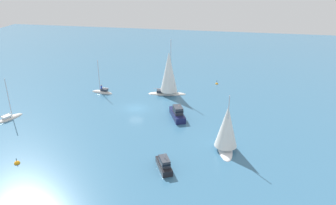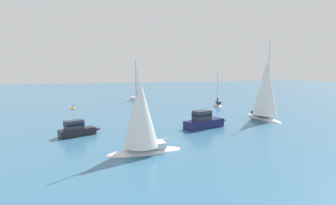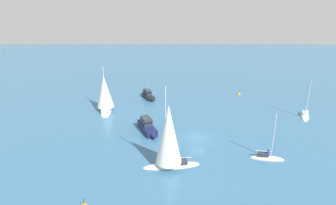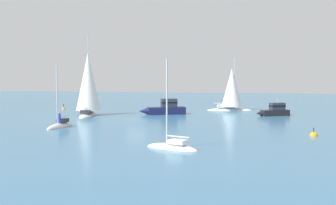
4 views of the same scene
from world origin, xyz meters
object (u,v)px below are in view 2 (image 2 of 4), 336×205
at_px(ketch, 218,105).
at_px(mooring_buoy, 73,109).
at_px(powerboat, 205,121).
at_px(sailboat, 141,120).
at_px(cabin_cruiser, 78,129).
at_px(yacht, 136,100).
at_px(ketch_1, 266,91).

height_order(ketch, mooring_buoy, ketch).
bearing_deg(powerboat, ketch, 40.77).
height_order(sailboat, ketch, sailboat).
bearing_deg(sailboat, cabin_cruiser, -58.27).
xyz_separation_m(sailboat, cabin_cruiser, (-6.59, 8.04, -2.46)).
bearing_deg(yacht, mooring_buoy, -119.19).
bearing_deg(mooring_buoy, yacht, 38.17).
distance_m(yacht, ketch, 19.08).
distance_m(cabin_cruiser, ketch_1, 27.49).
height_order(cabin_cruiser, mooring_buoy, cabin_cruiser).
bearing_deg(ketch, ketch_1, -163.21).
distance_m(powerboat, mooring_buoy, 27.10).
distance_m(cabin_cruiser, mooring_buoy, 20.48).
bearing_deg(sailboat, ketch_1, -156.07).
bearing_deg(sailboat, mooring_buoy, -79.42).
relative_size(powerboat, mooring_buoy, 5.66).
distance_m(sailboat, cabin_cruiser, 10.68).
distance_m(ketch, ketch_1, 14.85).
bearing_deg(cabin_cruiser, mooring_buoy, 71.55).
bearing_deg(yacht, ketch_1, -33.85).
height_order(sailboat, powerboat, sailboat).
xyz_separation_m(ketch_1, powerboat, (-10.77, -3.60, -3.49)).
height_order(powerboat, mooring_buoy, powerboat).
bearing_deg(yacht, ketch, -14.93).
xyz_separation_m(powerboat, mooring_buoy, (-18.84, 19.46, -0.89)).
distance_m(cabin_cruiser, powerboat, 16.13).
height_order(cabin_cruiser, powerboat, cabin_cruiser).
distance_m(ketch_1, mooring_buoy, 33.87).
bearing_deg(mooring_buoy, ketch_1, -28.17).
bearing_deg(cabin_cruiser, powerboat, -23.15).
bearing_deg(powerboat, sailboat, -159.71).
height_order(ketch_1, mooring_buoy, ketch_1).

